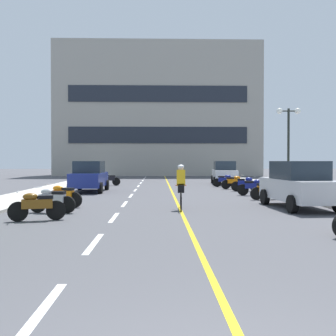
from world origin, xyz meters
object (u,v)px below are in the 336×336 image
object	(u,v)px
parked_car_near	(299,185)
motorcycle_3	(37,205)
street_lamp_mid	(289,130)
motorcycle_10	(225,180)
parked_car_mid	(89,176)
motorcycle_6	(267,190)
parked_car_far	(224,173)
motorcycle_9	(234,182)
motorcycle_4	(52,200)
motorcycle_5	(62,195)
motorcycle_8	(246,184)
motorcycle_7	(254,187)
cyclist_rider	(181,186)
motorcycle_11	(109,179)

from	to	relation	value
parked_car_near	motorcycle_3	distance (m)	9.60
street_lamp_mid	motorcycle_10	xyz separation A→B (m)	(-3.14, 4.04, -3.25)
parked_car_mid	motorcycle_6	xyz separation A→B (m)	(9.22, -5.04, -0.44)
motorcycle_3	parked_car_near	bearing A→B (deg)	18.04
parked_car_near	parked_car_far	size ratio (longest dim) A/B	1.00
motorcycle_6	motorcycle_9	bearing A→B (deg)	91.57
motorcycle_10	motorcycle_9	bearing A→B (deg)	-83.83
motorcycle_6	motorcycle_10	xyz separation A→B (m)	(-0.42, 9.13, 0.00)
motorcycle_4	motorcycle_5	xyz separation A→B (m)	(-0.08, 1.78, 0.00)
parked_car_near	parked_car_far	bearing A→B (deg)	90.60
motorcycle_6	motorcycle_10	world-z (taller)	same
parked_car_far	motorcycle_6	world-z (taller)	parked_car_far
motorcycle_5	motorcycle_8	size ratio (longest dim) A/B	0.98
motorcycle_4	motorcycle_9	size ratio (longest dim) A/B	0.99
motorcycle_4	motorcycle_9	bearing A→B (deg)	53.20
motorcycle_10	motorcycle_7	bearing A→B (deg)	-87.36
parked_car_far	motorcycle_10	world-z (taller)	parked_car_far
parked_car_near	motorcycle_7	world-z (taller)	parked_car_near
motorcycle_6	motorcycle_10	bearing A→B (deg)	92.65
motorcycle_8	motorcycle_7	bearing A→B (deg)	-94.09
street_lamp_mid	motorcycle_5	bearing A→B (deg)	-145.84
street_lamp_mid	motorcycle_4	bearing A→B (deg)	-140.08
motorcycle_5	cyclist_rider	xyz separation A→B (m)	(4.65, -0.94, 0.41)
parked_car_far	motorcycle_9	distance (m)	5.56
parked_car_mid	motorcycle_11	bearing A→B (deg)	85.93
motorcycle_8	motorcycle_11	bearing A→B (deg)	146.34
motorcycle_6	motorcycle_3	bearing A→B (deg)	-144.10
motorcycle_4	motorcycle_6	size ratio (longest dim) A/B	1.01
motorcycle_7	motorcycle_10	world-z (taller)	same
motorcycle_5	motorcycle_9	distance (m)	13.15
motorcycle_5	motorcycle_6	xyz separation A→B (m)	(8.94, 2.82, 0.00)
motorcycle_3	motorcycle_8	distance (m)	14.49
street_lamp_mid	motorcycle_6	bearing A→B (deg)	-118.08
parked_car_near	parked_car_far	distance (m)	15.97
street_lamp_mid	motorcycle_11	size ratio (longest dim) A/B	2.88
parked_car_far	motorcycle_5	bearing A→B (deg)	-120.53
motorcycle_6	parked_car_far	bearing A→B (deg)	89.49
motorcycle_4	motorcycle_8	distance (m)	13.13
motorcycle_4	motorcycle_7	xyz separation A→B (m)	(8.77, 6.73, 0.00)
motorcycle_3	motorcycle_9	world-z (taller)	same
motorcycle_11	parked_car_far	bearing A→B (deg)	10.24
parked_car_mid	parked_car_far	bearing A→B (deg)	38.77
parked_car_far	motorcycle_3	distance (m)	20.95
motorcycle_8	street_lamp_mid	bearing A→B (deg)	2.23
parked_car_mid	motorcycle_9	xyz separation A→B (m)	(9.03, 1.96, -0.44)
parked_car_mid	parked_car_far	xyz separation A→B (m)	(9.33, 7.50, 0.00)
street_lamp_mid	motorcycle_4	xyz separation A→B (m)	(-11.58, -9.69, -3.25)
motorcycle_4	motorcycle_8	world-z (taller)	same
street_lamp_mid	cyclist_rider	size ratio (longest dim) A/B	2.77
motorcycle_5	motorcycle_10	world-z (taller)	same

